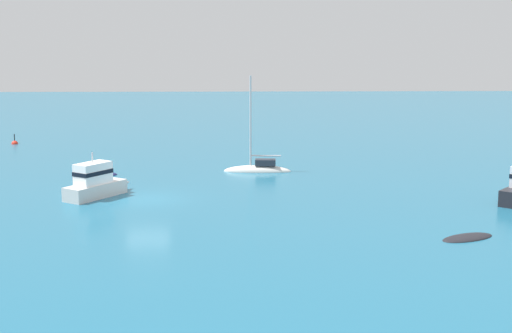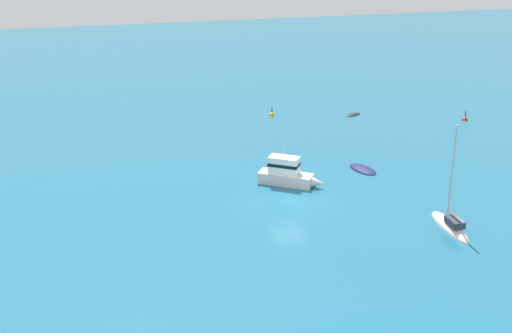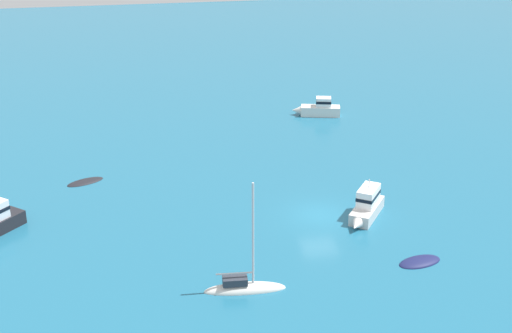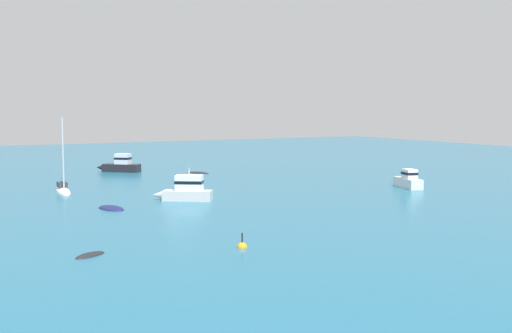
{
  "view_description": "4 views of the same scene",
  "coord_description": "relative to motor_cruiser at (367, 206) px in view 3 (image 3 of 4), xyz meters",
  "views": [
    {
      "loc": [
        41.01,
        5.22,
        9.38
      ],
      "look_at": [
        2.26,
        6.23,
        2.31
      ],
      "focal_mm": 51.02,
      "sensor_mm": 36.0,
      "label": 1
    },
    {
      "loc": [
        13.36,
        41.31,
        18.85
      ],
      "look_at": [
        0.9,
        -5.49,
        0.62
      ],
      "focal_mm": 48.4,
      "sensor_mm": 36.0,
      "label": 2
    },
    {
      "loc": [
        -44.64,
        12.44,
        22.91
      ],
      "look_at": [
        7.45,
        3.11,
        0.76
      ],
      "focal_mm": 52.92,
      "sensor_mm": 36.0,
      "label": 3
    },
    {
      "loc": [
        -20.02,
        -50.25,
        7.55
      ],
      "look_at": [
        5.15,
        -3.85,
        2.55
      ],
      "focal_mm": 44.67,
      "sensor_mm": 36.0,
      "label": 4
    }
  ],
  "objects": [
    {
      "name": "ground_plane",
      "position": [
        0.79,
        3.0,
        -0.84
      ],
      "size": [
        160.0,
        160.0,
        0.0
      ],
      "primitive_type": "plane",
      "color": "#1E607F"
    },
    {
      "name": "motor_cruiser",
      "position": [
        0.0,
        0.0,
        0.0
      ],
      "size": [
        4.62,
        3.65,
        2.67
      ],
      "rotation": [
        0.0,
        0.0,
        2.54
      ],
      "color": "silver",
      "rests_on": "ground"
    },
    {
      "name": "yacht",
      "position": [
        -7.68,
        9.65,
        -0.7
      ],
      "size": [
        1.4,
        4.73,
        7.07
      ],
      "rotation": [
        0.0,
        0.0,
        4.65
      ],
      "color": "silver",
      "rests_on": "ground"
    },
    {
      "name": "dinghy",
      "position": [
        -6.47,
        -1.29,
        -0.84
      ],
      "size": [
        2.03,
        3.07,
        0.49
      ],
      "rotation": [
        0.0,
        0.0,
        4.96
      ],
      "color": "#191E4C",
      "rests_on": "ground"
    },
    {
      "name": "rib",
      "position": [
        9.3,
        18.96,
        -0.84
      ],
      "size": [
        2.27,
        3.07,
        0.32
      ],
      "rotation": [
        0.0,
        0.0,
        2.01
      ],
      "color": "black",
      "rests_on": "ground"
    },
    {
      "name": "cabin_cruiser",
      "position": [
        21.27,
        -2.16,
        -0.17
      ],
      "size": [
        2.14,
        4.61,
        1.77
      ],
      "rotation": [
        0.0,
        0.0,
        1.32
      ],
      "color": "silver",
      "rests_on": "ground"
    }
  ]
}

